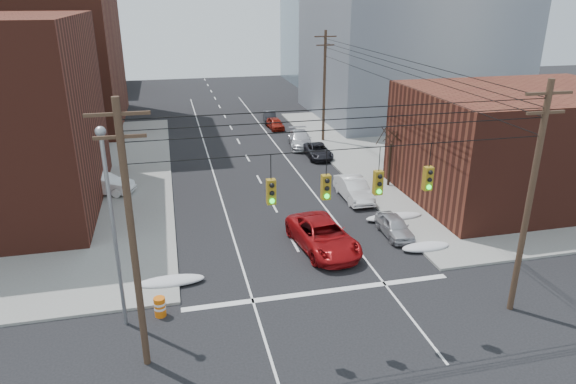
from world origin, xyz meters
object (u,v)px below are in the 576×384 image
parked_car_e (275,124)px  lot_car_d (14,171)px  lot_car_c (31,184)px  parked_car_a (394,226)px  construction_barrel (160,307)px  parked_car_d (300,139)px  parked_car_c (318,151)px  lot_car_b (72,168)px  red_pickup (323,236)px  parked_car_f (270,117)px  lot_car_a (102,184)px  parked_car_b (354,189)px

parked_car_e → lot_car_d: 26.91m
parked_car_e → lot_car_c: 27.04m
parked_car_a → construction_barrel: 15.36m
parked_car_d → construction_barrel: bearing=-109.4°
parked_car_e → construction_barrel: bearing=-113.3°
parked_car_c → construction_barrel: 26.67m
lot_car_b → red_pickup: bearing=-156.8°
parked_car_e → lot_car_c: lot_car_c is taller
parked_car_d → construction_barrel: size_ratio=5.42×
parked_car_a → parked_car_f: size_ratio=0.96×
parked_car_d → parked_car_f: parked_car_d is taller
parked_car_f → lot_car_d: bearing=-141.4°
lot_car_b → parked_car_f: bearing=-72.8°
parked_car_f → parked_car_a: bearing=-80.2°
lot_car_d → construction_barrel: 25.04m
parked_car_a → parked_car_e: bearing=94.3°
red_pickup → parked_car_f: bearing=77.1°
lot_car_c → lot_car_d: 4.50m
lot_car_d → construction_barrel: lot_car_d is taller
parked_car_c → lot_car_d: 25.86m
red_pickup → lot_car_a: size_ratio=1.31×
parked_car_a → parked_car_f: 31.73m
parked_car_b → construction_barrel: 18.38m
parked_car_a → lot_car_b: lot_car_b is taller
lot_car_b → lot_car_d: size_ratio=1.27×
lot_car_b → parked_car_e: bearing=-79.3°
parked_car_b → lot_car_b: bearing=154.7°
lot_car_a → lot_car_b: (-2.80, 4.94, -0.13)m
parked_car_c → lot_car_c: bearing=-168.7°
parked_car_b → parked_car_d: size_ratio=0.92×
parked_car_f → lot_car_c: bearing=-132.5°
lot_car_b → lot_car_a: bearing=-171.1°
lot_car_a → parked_car_b: bearing=-87.4°
parked_car_a → construction_barrel: size_ratio=3.85×
parked_car_d → parked_car_b: bearing=-80.6°
parked_car_e → lot_car_c: bearing=-147.5°
parked_car_f → lot_car_a: 26.40m
lot_car_a → lot_car_b: bearing=47.5°
parked_car_e → lot_car_c: (-22.09, -15.59, 0.22)m
parked_car_f → lot_car_c: lot_car_c is taller
parked_car_b → parked_car_e: bearing=93.3°
parked_car_c → lot_car_d: (-25.86, -0.24, 0.14)m
lot_car_d → parked_car_f: bearing=-60.5°
parked_car_b → parked_car_d: 14.42m
lot_car_a → lot_car_c: 5.37m
parked_car_e → lot_car_d: (-24.26, -11.64, 0.14)m
red_pickup → parked_car_f: 32.58m
lot_car_b → lot_car_c: 4.29m
parked_car_d → lot_car_d: 25.49m
lot_car_b → construction_barrel: bearing=177.0°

